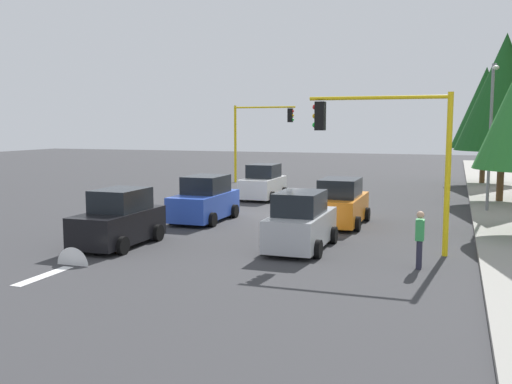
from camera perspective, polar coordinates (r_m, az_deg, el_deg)
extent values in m
plane|color=#353538|center=(26.57, 2.08, -2.39)|extent=(120.00, 120.00, 0.00)
cube|color=silver|center=(17.20, -20.33, -7.82)|extent=(2.20, 0.36, 0.01)
cone|color=silver|center=(18.19, -17.71, -6.94)|extent=(0.01, 1.10, 1.10)
cylinder|color=yellow|center=(19.14, 18.49, 1.59)|extent=(0.18, 0.18, 5.21)
cylinder|color=yellow|center=(19.26, 11.98, 9.14)|extent=(0.12, 4.50, 0.12)
cube|color=black|center=(19.57, 6.39, 7.50)|extent=(0.36, 0.32, 0.96)
sphere|color=red|center=(19.62, 5.89, 8.38)|extent=(0.18, 0.18, 0.18)
sphere|color=yellow|center=(19.61, 5.88, 7.50)|extent=(0.18, 0.18, 0.18)
sphere|color=green|center=(19.61, 5.86, 6.63)|extent=(0.18, 0.18, 0.18)
cylinder|color=yellow|center=(41.96, -2.06, 4.76)|extent=(0.18, 0.18, 5.58)
cylinder|color=yellow|center=(41.19, 0.87, 8.40)|extent=(0.12, 4.50, 0.12)
cube|color=black|center=(40.63, 3.42, 7.60)|extent=(0.36, 0.32, 0.96)
sphere|color=red|center=(40.58, 3.67, 8.02)|extent=(0.18, 0.18, 0.18)
sphere|color=yellow|center=(40.58, 3.67, 7.60)|extent=(0.18, 0.18, 0.18)
sphere|color=green|center=(40.57, 3.66, 7.18)|extent=(0.18, 0.18, 0.18)
cylinder|color=slate|center=(29.12, 22.21, 4.83)|extent=(0.14, 0.14, 7.00)
cylinder|color=slate|center=(28.34, 22.60, 11.46)|extent=(1.80, 0.10, 0.10)
ellipsoid|color=silver|center=(27.43, 22.69, 11.32)|extent=(0.56, 0.28, 0.20)
cylinder|color=brown|center=(43.20, 21.56, 2.50)|extent=(0.36, 0.36, 2.78)
cone|color=#19511E|center=(43.13, 21.79, 7.77)|extent=(4.45, 4.45, 5.57)
cylinder|color=brown|center=(33.26, 23.09, 1.55)|extent=(0.36, 0.36, 3.05)
cone|color=#19511E|center=(33.20, 23.44, 9.08)|extent=(4.87, 4.87, 6.09)
cube|color=blue|center=(25.21, -5.15, -1.32)|extent=(4.04, 1.75, 1.05)
cube|color=black|center=(25.29, -4.98, 0.77)|extent=(2.10, 1.54, 0.76)
cylinder|color=black|center=(23.76, -4.33, -2.76)|extent=(0.60, 0.20, 0.60)
cylinder|color=black|center=(24.56, -8.34, -2.50)|extent=(0.60, 0.20, 0.60)
cylinder|color=black|center=(26.05, -2.12, -1.91)|extent=(0.60, 0.20, 0.60)
cylinder|color=black|center=(26.78, -5.86, -1.70)|extent=(0.60, 0.20, 0.60)
cube|color=white|center=(32.48, 0.67, 0.50)|extent=(3.69, 1.74, 1.05)
cube|color=black|center=(32.57, 0.78, 2.11)|extent=(1.92, 1.53, 0.76)
cylinder|color=black|center=(31.16, 1.62, -0.49)|extent=(0.60, 0.20, 0.60)
cylinder|color=black|center=(31.77, -1.57, -0.35)|extent=(0.60, 0.20, 0.60)
cylinder|color=black|center=(33.33, 2.81, -0.03)|extent=(0.60, 0.20, 0.60)
cylinder|color=black|center=(33.90, -0.20, 0.09)|extent=(0.60, 0.20, 0.60)
cube|color=orange|center=(24.39, 8.42, -1.64)|extent=(4.19, 1.72, 1.05)
cube|color=black|center=(24.08, 8.36, 0.43)|extent=(2.18, 1.51, 0.76)
cylinder|color=black|center=(25.89, 6.95, -2.01)|extent=(0.60, 0.20, 0.60)
cylinder|color=black|center=(25.57, 10.97, -2.19)|extent=(0.60, 0.20, 0.60)
cylinder|color=black|center=(23.39, 5.59, -2.92)|extent=(0.60, 0.20, 0.60)
cylinder|color=black|center=(23.03, 10.04, -3.14)|extent=(0.60, 0.20, 0.60)
cube|color=#B2B5BA|center=(19.55, 4.51, -3.65)|extent=(3.98, 1.62, 1.05)
cube|color=black|center=(19.22, 4.38, -1.09)|extent=(2.07, 1.43, 0.76)
cylinder|color=black|center=(21.02, 3.05, -3.99)|extent=(0.60, 0.20, 0.60)
cylinder|color=black|center=(20.61, 7.72, -4.25)|extent=(0.60, 0.20, 0.60)
cylinder|color=black|center=(18.71, 0.94, -5.32)|extent=(0.60, 0.20, 0.60)
cylinder|color=black|center=(18.25, 6.16, -5.66)|extent=(0.60, 0.20, 0.60)
cube|color=black|center=(20.52, -13.49, -3.32)|extent=(3.79, 1.67, 1.05)
cube|color=black|center=(20.55, -13.27, -0.75)|extent=(1.97, 1.47, 0.76)
cylinder|color=black|center=(19.15, -13.10, -5.21)|extent=(0.60, 0.20, 0.60)
cylinder|color=black|center=(20.15, -17.42, -4.75)|extent=(0.60, 0.20, 0.60)
cylinder|color=black|center=(21.13, -9.69, -4.02)|extent=(0.60, 0.20, 0.60)
cylinder|color=black|center=(22.04, -13.78, -3.67)|extent=(0.60, 0.20, 0.60)
cylinder|color=#262638|center=(17.45, 15.86, -6.03)|extent=(0.16, 0.16, 0.85)
cylinder|color=#262638|center=(17.65, 15.90, -5.89)|extent=(0.16, 0.16, 0.85)
cube|color=green|center=(17.41, 15.96, -3.63)|extent=(0.40, 0.24, 0.60)
sphere|color=tan|center=(17.34, 16.00, -2.20)|extent=(0.22, 0.22, 0.22)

